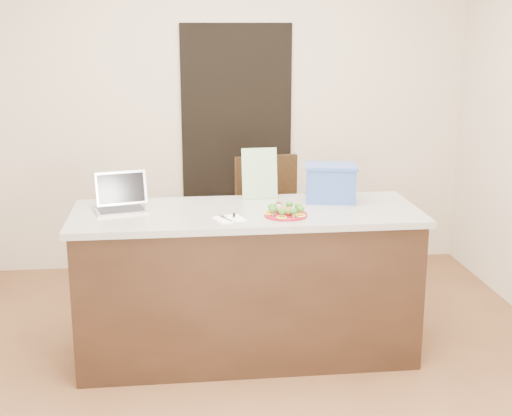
{
  "coord_description": "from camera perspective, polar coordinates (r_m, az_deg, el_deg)",
  "views": [
    {
      "loc": [
        -0.42,
        -3.81,
        1.99
      ],
      "look_at": [
        0.05,
        0.2,
        0.94
      ],
      "focal_mm": 50.0,
      "sensor_mm": 36.0,
      "label": 1
    }
  ],
  "objects": [
    {
      "name": "ground",
      "position": [
        4.32,
        -0.38,
        -12.92
      ],
      "size": [
        4.0,
        4.0,
        0.0
      ],
      "primitive_type": "plane",
      "color": "brown",
      "rests_on": "ground"
    },
    {
      "name": "fork",
      "position": [
        4.02,
        -2.43,
        -0.78
      ],
      "size": [
        0.06,
        0.14,
        0.0
      ],
      "rotation": [
        0.0,
        0.0,
        0.51
      ],
      "color": "#B8B8BD",
      "rests_on": "napkin"
    },
    {
      "name": "laptop",
      "position": [
        4.31,
        -10.74,
        0.68
      ],
      "size": [
        0.35,
        0.31,
        0.22
      ],
      "rotation": [
        0.0,
        0.0,
        0.25
      ],
      "color": "#A7A7AC",
      "rests_on": "island"
    },
    {
      "name": "plate",
      "position": [
        4.09,
        2.4,
        -0.51
      ],
      "size": [
        0.25,
        0.25,
        0.02
      ],
      "rotation": [
        0.0,
        0.0,
        0.21
      ],
      "color": "maroon",
      "rests_on": "island"
    },
    {
      "name": "meatballs",
      "position": [
        4.09,
        2.44,
        -0.18
      ],
      "size": [
        0.1,
        0.1,
        0.04
      ],
      "color": "olive",
      "rests_on": "plate"
    },
    {
      "name": "blue_box",
      "position": [
        4.44,
        6.0,
        2.03
      ],
      "size": [
        0.36,
        0.29,
        0.23
      ],
      "rotation": [
        0.0,
        0.0,
        -0.19
      ],
      "color": "#2A4B98",
      "rests_on": "island"
    },
    {
      "name": "napkin",
      "position": [
        4.02,
        -2.13,
        -0.88
      ],
      "size": [
        0.2,
        0.2,
        0.01
      ],
      "primitive_type": "cube",
      "rotation": [
        0.0,
        0.0,
        0.35
      ],
      "color": "white",
      "rests_on": "island"
    },
    {
      "name": "island",
      "position": [
        4.36,
        -0.75,
        -6.01
      ],
      "size": [
        2.06,
        0.76,
        0.92
      ],
      "color": "black",
      "rests_on": "ground"
    },
    {
      "name": "room_shell",
      "position": [
        3.85,
        -0.42,
        9.0
      ],
      "size": [
        4.0,
        4.0,
        4.0
      ],
      "color": "white",
      "rests_on": "ground"
    },
    {
      "name": "knife",
      "position": [
        4.01,
        -1.69,
        -0.83
      ],
      "size": [
        0.02,
        0.19,
        0.01
      ],
      "rotation": [
        0.0,
        0.0,
        -0.09
      ],
      "color": "white",
      "rests_on": "napkin"
    },
    {
      "name": "pepper_rings",
      "position": [
        4.09,
        2.4,
        -0.4
      ],
      "size": [
        0.24,
        0.24,
        0.01
      ],
      "color": "yellow",
      "rests_on": "plate"
    },
    {
      "name": "broccoli",
      "position": [
        4.08,
        2.4,
        0.02
      ],
      "size": [
        0.2,
        0.2,
        0.04
      ],
      "color": "#205516",
      "rests_on": "plate"
    },
    {
      "name": "yogurt_bottle",
      "position": [
        4.14,
        1.82,
        -0.07
      ],
      "size": [
        0.03,
        0.03,
        0.07
      ],
      "rotation": [
        0.0,
        0.0,
        0.42
      ],
      "color": "silver",
      "rests_on": "island"
    },
    {
      "name": "doorway",
      "position": [
        5.9,
        -1.54,
        4.84
      ],
      "size": [
        0.9,
        0.02,
        2.0
      ],
      "primitive_type": "cube",
      "color": "black",
      "rests_on": "ground"
    },
    {
      "name": "chair",
      "position": [
        5.2,
        0.98,
        -0.98
      ],
      "size": [
        0.54,
        0.55,
        1.06
      ],
      "rotation": [
        0.0,
        0.0,
        0.17
      ],
      "color": "black",
      "rests_on": "ground"
    },
    {
      "name": "leaflet",
      "position": [
        4.48,
        0.29,
        2.78
      ],
      "size": [
        0.23,
        0.06,
        0.32
      ],
      "primitive_type": "cube",
      "rotation": [
        -0.14,
        0.0,
        0.06
      ],
      "color": "silver",
      "rests_on": "island"
    }
  ]
}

